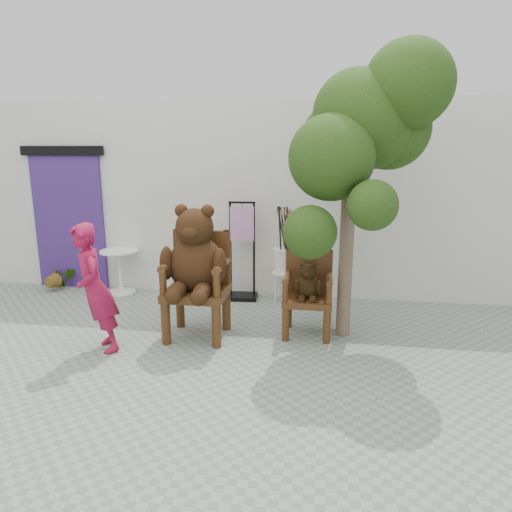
# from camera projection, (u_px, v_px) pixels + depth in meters

# --- Properties ---
(ground_plane) EXTENTS (60.00, 60.00, 0.00)m
(ground_plane) POSITION_uv_depth(u_px,v_px,m) (210.00, 368.00, 4.85)
(ground_plane) COLOR gray
(ground_plane) RESTS_ON ground
(back_wall) EXTENTS (9.00, 1.00, 3.00)m
(back_wall) POSITION_uv_depth(u_px,v_px,m) (254.00, 197.00, 7.49)
(back_wall) COLOR silver
(back_wall) RESTS_ON ground
(doorway) EXTENTS (1.40, 0.11, 2.33)m
(doorway) POSITION_uv_depth(u_px,v_px,m) (69.00, 218.00, 7.50)
(doorway) COLOR #3E236B
(doorway) RESTS_ON ground
(chair_big) EXTENTS (0.80, 0.86, 1.64)m
(chair_big) POSITION_uv_depth(u_px,v_px,m) (196.00, 264.00, 5.48)
(chair_big) COLOR #3D200D
(chair_big) RESTS_ON ground
(chair_small) EXTENTS (0.59, 0.54, 1.04)m
(chair_small) POSITION_uv_depth(u_px,v_px,m) (308.00, 288.00, 5.65)
(chair_small) COLOR #3D200D
(chair_small) RESTS_ON ground
(person) EXTENTS (0.61, 0.65, 1.49)m
(person) POSITION_uv_depth(u_px,v_px,m) (95.00, 289.00, 5.10)
(person) COLOR #9E133B
(person) RESTS_ON ground
(cafe_table) EXTENTS (0.60, 0.60, 0.70)m
(cafe_table) POSITION_uv_depth(u_px,v_px,m) (120.00, 266.00, 7.31)
(cafe_table) COLOR white
(cafe_table) RESTS_ON ground
(display_stand) EXTENTS (0.47, 0.38, 1.51)m
(display_stand) POSITION_uv_depth(u_px,v_px,m) (242.00, 262.00, 6.98)
(display_stand) COLOR black
(display_stand) RESTS_ON ground
(stool_bucket) EXTENTS (0.32, 0.32, 1.45)m
(stool_bucket) POSITION_uv_depth(u_px,v_px,m) (283.00, 260.00, 6.88)
(stool_bucket) COLOR white
(stool_bucket) RESTS_ON ground
(tree) EXTENTS (1.80, 1.73, 3.45)m
(tree) POSITION_uv_depth(u_px,v_px,m) (364.00, 129.00, 5.22)
(tree) COLOR brown
(tree) RESTS_ON ground
(potted_plant) EXTENTS (0.44, 0.41, 0.42)m
(potted_plant) POSITION_uv_depth(u_px,v_px,m) (59.00, 278.00, 7.52)
(potted_plant) COLOR black
(potted_plant) RESTS_ON ground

